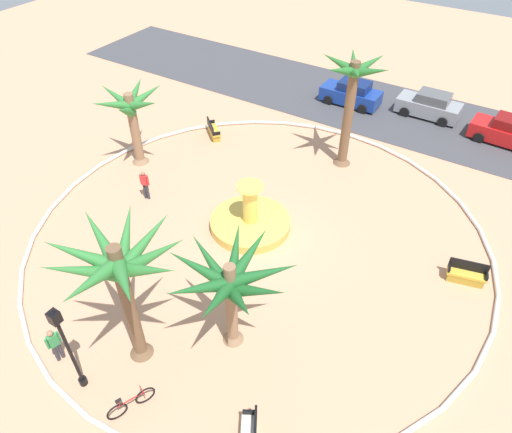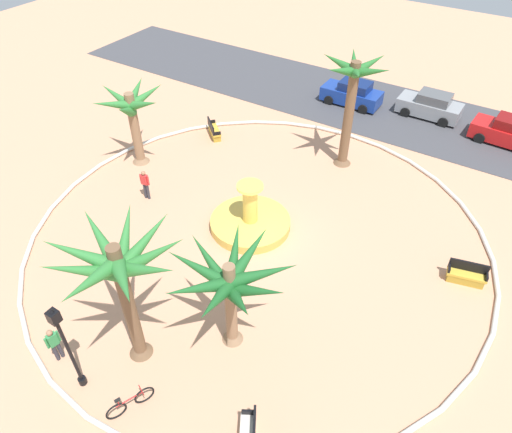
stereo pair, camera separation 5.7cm
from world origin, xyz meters
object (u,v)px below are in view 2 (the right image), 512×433
bench_east (466,276)px  parked_car_third (508,132)px  palm_tree_far_side (119,271)px  person_cyclist_photo (145,183)px  palm_tree_mid_plaza (230,282)px  bench_west (214,131)px  lamppost (65,343)px  parked_car_leftmost (352,94)px  palm_tree_near_fountain (132,112)px  parked_car_second (430,106)px  palm_tree_by_curb (352,91)px  bicycle_red_frame (130,403)px  fountain (250,221)px  person_cyclist_helmet (54,343)px

bench_east → parked_car_third: size_ratio=0.41×
palm_tree_far_side → bench_east: (9.26, 10.03, -4.10)m
person_cyclist_photo → palm_tree_mid_plaza: bearing=-28.7°
palm_tree_mid_plaza → bench_west: bearing=129.0°
person_cyclist_photo → lamppost: bearing=-59.9°
palm_tree_far_side → parked_car_leftmost: palm_tree_far_side is taller
palm_tree_near_fountain → bench_west: (1.91, 4.51, -2.83)m
parked_car_second → lamppost: bearing=-99.8°
palm_tree_by_curb → bicycle_red_frame: palm_tree_by_curb is taller
fountain → person_cyclist_helmet: fountain is taller
palm_tree_near_fountain → person_cyclist_helmet: bearing=-60.1°
palm_tree_near_fountain → lamppost: 13.96m
parked_car_leftmost → parked_car_second: bearing=12.7°
parked_car_leftmost → parked_car_second: 5.14m
fountain → bench_west: 8.77m
person_cyclist_photo → parked_car_leftmost: person_cyclist_photo is taller
palm_tree_far_side → bench_west: (-6.89, 13.94, -4.10)m
parked_car_second → person_cyclist_photo: bearing=-120.4°
person_cyclist_helmet → bicycle_red_frame: bearing=-0.5°
palm_tree_mid_plaza → palm_tree_by_curb: bearing=96.4°
palm_tree_by_curb → palm_tree_far_side: size_ratio=1.09×
palm_tree_far_side → person_cyclist_helmet: 4.60m
bench_west → person_cyclist_helmet: 16.37m
bench_west → person_cyclist_helmet: size_ratio=0.94×
person_cyclist_helmet → parked_car_second: bearing=76.9°
bicycle_red_frame → parked_car_second: bearing=84.8°
parked_car_leftmost → fountain: bearing=-85.7°
palm_tree_by_curb → bench_east: palm_tree_by_curb is taller
lamppost → palm_tree_near_fountain: bearing=124.7°
palm_tree_mid_plaza → parked_car_leftmost: (-4.02, 20.14, -2.46)m
palm_tree_far_side → parked_car_second: size_ratio=1.43×
palm_tree_mid_plaza → parked_car_second: (1.00, 21.27, -2.46)m
bicycle_red_frame → parked_car_second: size_ratio=0.40×
fountain → parked_car_leftmost: size_ratio=0.96×
palm_tree_by_curb → palm_tree_near_fountain: bearing=-148.4°
palm_tree_mid_plaza → bicycle_red_frame: 5.17m
person_cyclist_helmet → bench_east: bearing=45.5°
palm_tree_near_fountain → lamppost: size_ratio=1.09×
parked_car_leftmost → parked_car_third: 9.94m
palm_tree_near_fountain → person_cyclist_helmet: size_ratio=2.76×
parked_car_leftmost → person_cyclist_photo: bearing=-106.9°
bench_west → parked_car_third: 17.71m
lamppost → person_cyclist_photo: (-5.28, 9.10, -1.47)m
fountain → parked_car_second: bearing=75.8°
fountain → bench_east: fountain is taller
palm_tree_far_side → person_cyclist_photo: 9.99m
parked_car_leftmost → parked_car_second: (5.01, 1.13, 0.00)m
fountain → palm_tree_far_side: (0.40, -8.05, 4.10)m
person_cyclist_helmet → parked_car_second: parked_car_second is taller
palm_tree_by_curb → parked_car_second: 9.21m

